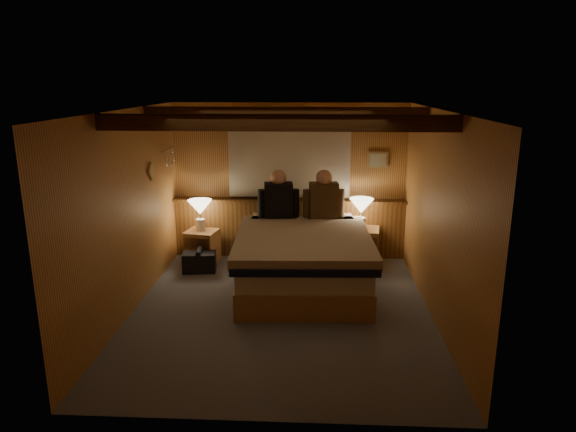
# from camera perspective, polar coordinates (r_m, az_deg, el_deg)

# --- Properties ---
(floor) EXTENTS (4.20, 4.20, 0.00)m
(floor) POSITION_cam_1_polar(r_m,az_deg,el_deg) (6.35, -0.78, -10.49)
(floor) COLOR #555965
(floor) RESTS_ON ground
(ceiling) EXTENTS (4.20, 4.20, 0.00)m
(ceiling) POSITION_cam_1_polar(r_m,az_deg,el_deg) (5.75, -0.86, 11.68)
(ceiling) COLOR tan
(ceiling) RESTS_ON wall_back
(wall_back) EXTENTS (3.60, 0.00, 3.60)m
(wall_back) POSITION_cam_1_polar(r_m,az_deg,el_deg) (7.98, 0.16, 3.87)
(wall_back) COLOR #D4984C
(wall_back) RESTS_ON floor
(wall_left) EXTENTS (0.00, 4.20, 4.20)m
(wall_left) POSITION_cam_1_polar(r_m,az_deg,el_deg) (6.31, -17.35, 0.25)
(wall_left) COLOR #D4984C
(wall_left) RESTS_ON floor
(wall_right) EXTENTS (0.00, 4.20, 4.20)m
(wall_right) POSITION_cam_1_polar(r_m,az_deg,el_deg) (6.09, 16.33, -0.18)
(wall_right) COLOR #D4984C
(wall_right) RESTS_ON floor
(wall_front) EXTENTS (3.60, 0.00, 3.60)m
(wall_front) POSITION_cam_1_polar(r_m,az_deg,el_deg) (3.95, -2.80, -7.73)
(wall_front) COLOR #D4984C
(wall_front) RESTS_ON floor
(wainscot) EXTENTS (3.60, 0.23, 0.94)m
(wainscot) POSITION_cam_1_polar(r_m,az_deg,el_deg) (8.09, 0.13, -1.20)
(wainscot) COLOR brown
(wainscot) RESTS_ON wall_back
(curtain_window) EXTENTS (2.18, 0.09, 1.11)m
(curtain_window) POSITION_cam_1_polar(r_m,az_deg,el_deg) (7.86, 0.14, 6.07)
(curtain_window) COLOR #4F3013
(curtain_window) RESTS_ON wall_back
(ceiling_beams) EXTENTS (3.60, 1.65, 0.16)m
(ceiling_beams) POSITION_cam_1_polar(r_m,az_deg,el_deg) (5.91, -0.76, 10.89)
(ceiling_beams) COLOR #4F3013
(ceiling_beams) RESTS_ON ceiling
(coat_rail) EXTENTS (0.05, 0.55, 0.24)m
(coat_rail) POSITION_cam_1_polar(r_m,az_deg,el_deg) (7.67, -13.06, 6.59)
(coat_rail) COLOR silver
(coat_rail) RESTS_ON wall_left
(framed_print) EXTENTS (0.30, 0.04, 0.25)m
(framed_print) POSITION_cam_1_polar(r_m,az_deg,el_deg) (7.95, 9.97, 6.16)
(framed_print) COLOR tan
(framed_print) RESTS_ON wall_back
(bed) EXTENTS (1.83, 2.32, 0.77)m
(bed) POSITION_cam_1_polar(r_m,az_deg,el_deg) (6.90, 1.69, -4.80)
(bed) COLOR #BC8050
(bed) RESTS_ON floor
(nightstand_left) EXTENTS (0.53, 0.49, 0.50)m
(nightstand_left) POSITION_cam_1_polar(r_m,az_deg,el_deg) (8.00, -9.52, -3.35)
(nightstand_left) COLOR #BC8050
(nightstand_left) RESTS_ON floor
(nightstand_right) EXTENTS (0.56, 0.51, 0.55)m
(nightstand_right) POSITION_cam_1_polar(r_m,az_deg,el_deg) (7.90, 8.19, -3.33)
(nightstand_right) COLOR #BC8050
(nightstand_right) RESTS_ON floor
(lamp_left) EXTENTS (0.37, 0.37, 0.48)m
(lamp_left) POSITION_cam_1_polar(r_m,az_deg,el_deg) (7.87, -9.75, 0.76)
(lamp_left) COLOR white
(lamp_left) RESTS_ON nightstand_left
(lamp_right) EXTENTS (0.36, 0.36, 0.47)m
(lamp_right) POSITION_cam_1_polar(r_m,az_deg,el_deg) (7.72, 8.15, 0.92)
(lamp_right) COLOR white
(lamp_right) RESTS_ON nightstand_right
(person_left) EXTENTS (0.60, 0.28, 0.74)m
(person_left) POSITION_cam_1_polar(r_m,az_deg,el_deg) (7.51, -1.06, 2.04)
(person_left) COLOR black
(person_left) RESTS_ON bed
(person_right) EXTENTS (0.61, 0.28, 0.74)m
(person_right) POSITION_cam_1_polar(r_m,az_deg,el_deg) (7.51, 3.99, 2.03)
(person_right) COLOR #45311B
(person_right) RESTS_ON bed
(duffel_bag) EXTENTS (0.50, 0.34, 0.34)m
(duffel_bag) POSITION_cam_1_polar(r_m,az_deg,el_deg) (7.65, -9.82, -5.01)
(duffel_bag) COLOR black
(duffel_bag) RESTS_ON floor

